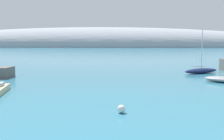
% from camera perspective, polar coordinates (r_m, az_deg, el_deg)
% --- Properties ---
extents(distant_ridge, '(377.94, 73.15, 36.44)m').
position_cam_1_polar(distant_ridge, '(245.66, -3.95, 5.16)').
color(distant_ridge, '#999EA8').
rests_on(distant_ridge, ground).
extents(sailboat_navy_near_shore, '(7.02, 4.70, 7.68)m').
position_cam_1_polar(sailboat_navy_near_shore, '(48.00, 19.09, -0.11)').
color(sailboat_navy_near_shore, navy).
rests_on(sailboat_navy_near_shore, water).
extents(mooring_buoy_white, '(0.65, 0.65, 0.65)m').
position_cam_1_polar(mooring_buoy_white, '(20.72, 2.09, -8.60)').
color(mooring_buoy_white, silver).
rests_on(mooring_buoy_white, water).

